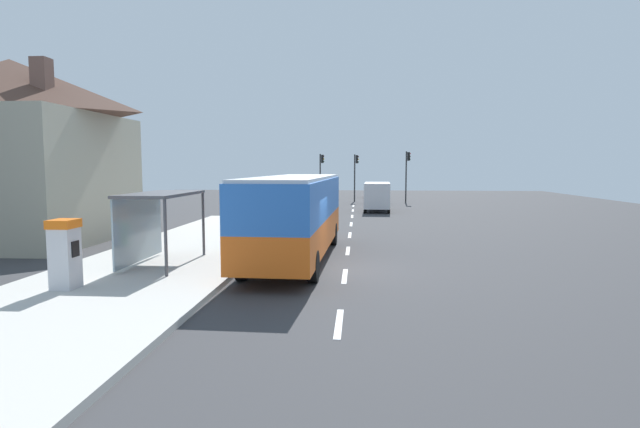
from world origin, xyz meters
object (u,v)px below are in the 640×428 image
Objects in this scene: sedan_near at (372,191)px; ticket_machine at (65,253)px; traffic_light_near_side at (407,169)px; white_van at (377,195)px; sedan_far at (375,196)px; bus at (296,212)px; traffic_light_far_side at (321,170)px; recycling_bin_blue at (240,237)px; house_behind_platform at (14,150)px; bus_shelter at (153,209)px; recycling_bin_green at (244,235)px; recycling_bin_orange at (236,240)px; traffic_light_median at (356,170)px.

ticket_machine is at bearing -102.07° from sedan_near.
white_van is at bearing -108.85° from traffic_light_near_side.
sedan_far is 4.53m from traffic_light_near_side.
traffic_light_near_side is (7.21, 31.44, 1.54)m from bus.
traffic_light_far_side reaches higher than bus.
sedan_far is at bearing 77.03° from recycling_bin_blue.
house_behind_platform reaches higher than bus.
bus_shelter is (-11.91, -33.56, -1.29)m from traffic_light_near_side.
ticket_machine is 0.38× the size of traffic_light_near_side.
sedan_near is 4.69× the size of recycling_bin_green.
recycling_bin_blue is at bearing 151.50° from bus.
ticket_machine is at bearing -49.63° from house_behind_platform.
traffic_light_near_side is 35.64m from bus_shelter.
bus is 2.49× the size of sedan_near.
traffic_light_far_side is 34.54m from bus_shelter.
white_van is 18.07m from sedan_near.
house_behind_platform is at bearing 167.82° from recycling_bin_blue.
traffic_light_near_side reaches higher than bus_shelter.
recycling_bin_blue is 0.24× the size of bus_shelter.
traffic_light_far_side is (1.10, 30.89, 2.60)m from recycling_bin_blue.
white_van is 20.75m from recycling_bin_green.
traffic_light_near_side is 1.04× the size of traffic_light_far_side.
traffic_light_median reaches higher than recycling_bin_orange.
ticket_machine is 0.21× the size of house_behind_platform.
sedan_near is 9.64m from traffic_light_far_side.
sedan_far reaches higher than recycling_bin_orange.
recycling_bin_blue is 0.70m from recycling_bin_green.
bus is 1.21× the size of house_behind_platform.
white_van is 5.56× the size of recycling_bin_blue.
house_behind_platform is 2.28× the size of bus_shelter.
house_behind_platform is at bearing 147.13° from bus_shelter.
bus is at bearing -87.54° from traffic_light_far_side.
traffic_light_far_side is at bearing 92.46° from bus.
ticket_machine is at bearing -101.43° from traffic_light_median.
recycling_bin_orange is at bearing -92.00° from traffic_light_far_side.
bus reaches higher than white_van.
bus_shelter reaches higher than white_van.
bus is 2.83m from recycling_bin_orange.
sedan_near is at bearing 54.60° from traffic_light_far_side.
traffic_light_median reaches higher than sedan_far.
ticket_machine is at bearing -109.19° from traffic_light_near_side.
traffic_light_median reaches higher than bus_shelter.
traffic_light_far_side reaches higher than white_van.
sedan_far reaches higher than recycling_bin_blue.
sedan_near reaches higher than recycling_bin_green.
white_van is 1.32× the size of bus_shelter.
recycling_bin_orange is 0.20× the size of traffic_light_median.
recycling_bin_orange is 0.70m from recycling_bin_blue.
sedan_far is 28.27m from recycling_bin_green.
sedan_far is at bearing 74.63° from bus_shelter.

